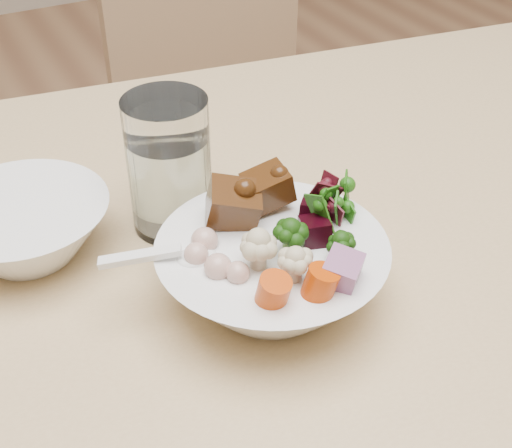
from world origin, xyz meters
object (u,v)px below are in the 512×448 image
food_bowl (273,267)px  water_glass (170,170)px  dining_table (418,335)px  chair_far (233,175)px  side_bowl (25,229)px

food_bowl → water_glass: 0.14m
dining_table → food_bowl: bearing=172.8°
chair_far → water_glass: (-0.31, -0.52, 0.40)m
dining_table → side_bowl: (-0.31, 0.20, 0.11)m
dining_table → chair_far: (0.14, 0.70, -0.26)m
dining_table → food_bowl: 0.19m
water_glass → side_bowl: size_ratio=0.85×
food_bowl → side_bowl: 0.23m
dining_table → side_bowl: 0.39m
food_bowl → dining_table: bearing=-15.0°
water_glass → food_bowl: bearing=-75.7°
food_bowl → side_bowl: food_bowl is taller
chair_far → food_bowl: bearing=-113.5°
chair_far → side_bowl: size_ratio=5.22×
dining_table → water_glass: size_ratio=13.62×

